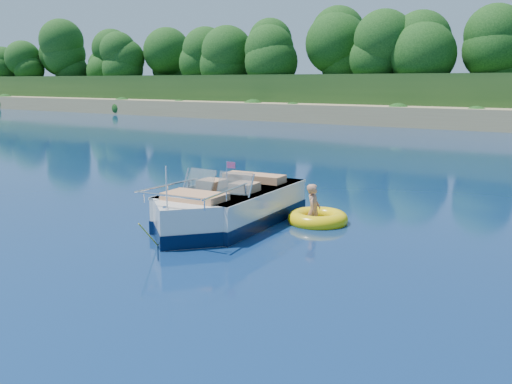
% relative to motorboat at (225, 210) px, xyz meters
% --- Properties ---
extents(ground, '(160.00, 160.00, 0.00)m').
position_rel_motorboat_xyz_m(ground, '(-1.67, -3.45, -0.38)').
color(ground, '#0A1D46').
rests_on(ground, ground).
extents(treeline, '(150.00, 7.12, 8.19)m').
position_rel_motorboat_xyz_m(treeline, '(-1.63, 37.57, 5.17)').
color(treeline, black).
rests_on(treeline, ground).
extents(motorboat, '(2.46, 5.88, 1.96)m').
position_rel_motorboat_xyz_m(motorboat, '(0.00, 0.00, 0.00)').
color(motorboat, silver).
rests_on(motorboat, ground).
extents(tow_tube, '(1.52, 1.52, 0.39)m').
position_rel_motorboat_xyz_m(tow_tube, '(1.73, 1.46, -0.28)').
color(tow_tube, yellow).
rests_on(tow_tube, ground).
extents(boy, '(0.60, 0.82, 1.47)m').
position_rel_motorboat_xyz_m(boy, '(1.58, 1.52, -0.38)').
color(boy, tan).
rests_on(boy, ground).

